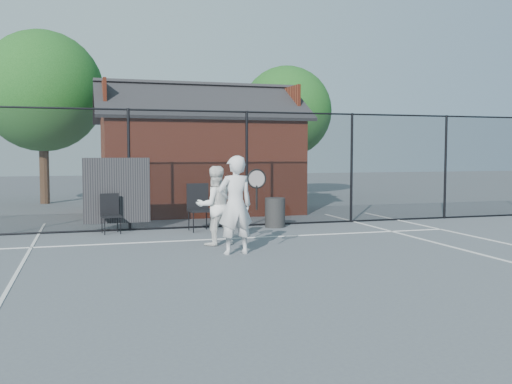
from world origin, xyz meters
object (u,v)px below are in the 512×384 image
object	(u,v)px
clubhouse	(198,162)
chair_left	(111,214)
chair_right	(200,208)
player_front	(235,205)
player_back	(215,206)
waste_bin	(275,213)

from	to	relation	value
clubhouse	chair_left	distance (m)	5.43
clubhouse	chair_left	xyz separation A→B (m)	(-2.96, -4.40, -1.14)
clubhouse	chair_right	bearing A→B (deg)	-100.56
player_front	chair_left	xyz separation A→B (m)	(-2.14, 3.48, -0.48)
chair_left	chair_right	bearing A→B (deg)	-12.87
chair_left	chair_right	world-z (taller)	chair_right
chair_left	chair_right	xyz separation A→B (m)	(2.11, -0.19, 0.11)
player_front	player_back	bearing A→B (deg)	97.12
player_back	chair_left	world-z (taller)	player_back
clubhouse	chair_right	size ratio (longest dim) A/B	5.72
player_back	waste_bin	world-z (taller)	player_back
chair_left	clubhouse	bearing A→B (deg)	48.27
chair_right	player_front	bearing A→B (deg)	-93.42
waste_bin	player_front	bearing A→B (deg)	-119.43
waste_bin	clubhouse	bearing A→B (deg)	104.56
clubhouse	chair_right	world-z (taller)	clubhouse
player_front	chair_left	distance (m)	4.11
chair_right	waste_bin	xyz separation A→B (m)	(2.00, 0.19, -0.19)
player_back	chair_left	xyz separation A→B (m)	(-2.00, 2.33, -0.36)
player_front	waste_bin	xyz separation A→B (m)	(1.96, 3.48, -0.56)
chair_left	waste_bin	size ratio (longest dim) A/B	1.22
chair_left	waste_bin	distance (m)	4.11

